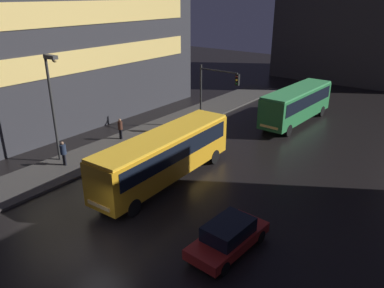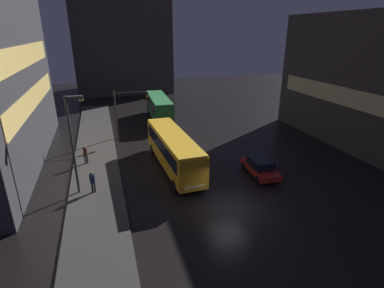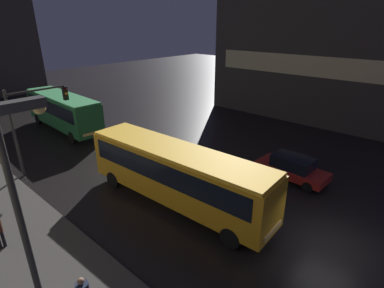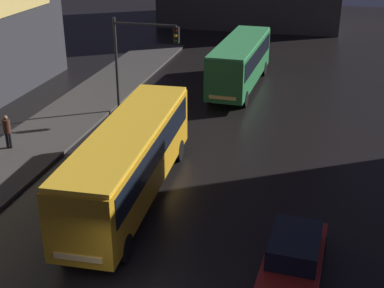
# 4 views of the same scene
# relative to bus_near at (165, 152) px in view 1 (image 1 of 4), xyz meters

# --- Properties ---
(ground_plane) EXTENTS (120.00, 120.00, 0.00)m
(ground_plane) POSITION_rel_bus_near_xyz_m (2.22, -7.40, -2.01)
(ground_plane) COLOR black
(sidewalk_left) EXTENTS (4.00, 48.00, 0.15)m
(sidewalk_left) POSITION_rel_bus_near_xyz_m (-6.78, 2.60, -1.93)
(sidewalk_left) COLOR #3D3A38
(sidewalk_left) RESTS_ON ground
(building_left_tower) EXTENTS (10.07, 23.80, 16.37)m
(building_left_tower) POSITION_rel_bus_near_xyz_m (-16.52, 5.63, 6.17)
(building_left_tower) COLOR #2D2D33
(building_left_tower) RESTS_ON ground
(building_far_backdrop) EXTENTS (18.07, 12.00, 18.55)m
(building_far_backdrop) POSITION_rel_bus_near_xyz_m (-0.66, 39.83, 7.27)
(building_far_backdrop) COLOR #383333
(building_far_backdrop) RESTS_ON ground
(bus_near) EXTENTS (2.81, 11.16, 3.26)m
(bus_near) POSITION_rel_bus_near_xyz_m (0.00, 0.00, 0.00)
(bus_near) COLOR orange
(bus_near) RESTS_ON ground
(bus_far) EXTENTS (2.75, 10.05, 3.25)m
(bus_far) POSITION_rel_bus_near_xyz_m (1.84, 15.99, -0.01)
(bus_far) COLOR #236B38
(bus_far) RESTS_ON ground
(car_taxi) EXTENTS (2.09, 4.45, 1.49)m
(car_taxi) POSITION_rel_bus_near_xyz_m (6.84, -3.42, -1.25)
(car_taxi) COLOR maroon
(car_taxi) RESTS_ON ground
(pedestrian_near) EXTENTS (0.59, 0.59, 1.72)m
(pedestrian_near) POSITION_rel_bus_near_xyz_m (-6.95, -2.64, -0.81)
(pedestrian_near) COLOR black
(pedestrian_near) RESTS_ON sidewalk_left
(pedestrian_mid) EXTENTS (0.48, 0.48, 1.71)m
(pedestrian_mid) POSITION_rel_bus_near_xyz_m (-7.61, 3.15, -0.85)
(pedestrian_mid) COLOR black
(pedestrian_mid) RESTS_ON sidewalk_left
(traffic_light_main) EXTENTS (3.81, 0.35, 5.59)m
(traffic_light_main) POSITION_rel_bus_near_xyz_m (-2.90, 9.59, 1.85)
(traffic_light_main) COLOR #2D2D2D
(traffic_light_main) RESTS_ON ground
(street_lamp_sidewalk) EXTENTS (1.25, 0.36, 7.43)m
(street_lamp_sidewalk) POSITION_rel_bus_near_xyz_m (-7.78, -2.30, 3.08)
(street_lamp_sidewalk) COLOR #2D2D2D
(street_lamp_sidewalk) RESTS_ON sidewalk_left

